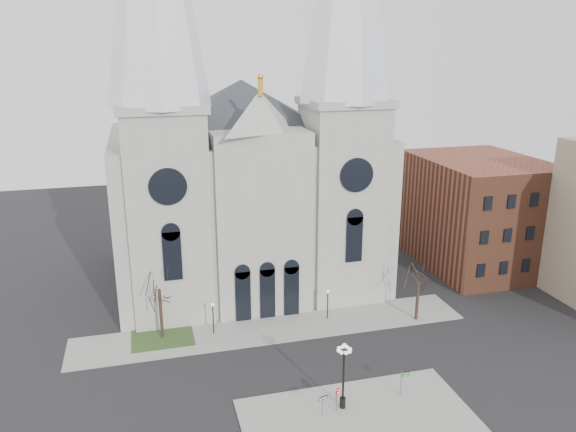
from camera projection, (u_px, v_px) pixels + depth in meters
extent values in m
plane|color=black|center=(304.00, 390.00, 47.08)|extent=(160.00, 160.00, 0.00)
cube|color=gray|center=(359.00, 420.00, 43.17)|extent=(18.00, 10.00, 0.14)
cube|color=gray|center=(273.00, 328.00, 57.22)|extent=(40.00, 6.00, 0.14)
cube|color=#2D421C|center=(163.00, 337.00, 55.42)|extent=(6.00, 5.00, 0.18)
cube|color=#9A978F|center=(244.00, 205.00, 68.48)|extent=(30.00, 24.00, 18.00)
pyramid|color=#2D3035|center=(241.00, 79.00, 64.11)|extent=(33.00, 26.40, 6.00)
cube|color=#9A978F|center=(168.00, 215.00, 57.70)|extent=(8.00, 8.00, 22.00)
cylinder|color=black|center=(168.00, 187.00, 52.79)|extent=(3.60, 0.30, 3.60)
cube|color=#9A978F|center=(342.00, 202.00, 62.39)|extent=(8.00, 8.00, 22.00)
cylinder|color=black|center=(356.00, 175.00, 57.48)|extent=(3.60, 0.30, 3.60)
cube|color=#9A978F|center=(261.00, 224.00, 59.02)|extent=(10.00, 5.00, 19.50)
pyramid|color=#9A978F|center=(260.00, 111.00, 55.60)|extent=(11.00, 5.00, 4.00)
cube|color=brown|center=(477.00, 212.00, 72.78)|extent=(14.00, 18.00, 14.00)
cylinder|color=black|center=(161.00, 314.00, 54.69)|extent=(0.32, 0.32, 5.25)
cylinder|color=black|center=(417.00, 302.00, 58.48)|extent=(0.32, 0.32, 4.20)
cylinder|color=black|center=(213.00, 319.00, 55.74)|extent=(0.12, 0.12, 3.00)
sphere|color=white|center=(213.00, 305.00, 55.28)|extent=(0.32, 0.32, 0.32)
cylinder|color=black|center=(328.00, 306.00, 58.71)|extent=(0.12, 0.12, 3.00)
sphere|color=white|center=(328.00, 292.00, 58.24)|extent=(0.32, 0.32, 0.32)
cylinder|color=slate|center=(337.00, 399.00, 43.88)|extent=(0.08, 0.08, 2.09)
cylinder|color=red|center=(337.00, 391.00, 43.67)|extent=(0.70, 0.26, 0.73)
cylinder|color=white|center=(337.00, 391.00, 43.67)|extent=(0.75, 0.26, 0.78)
cube|color=white|center=(337.00, 390.00, 43.64)|extent=(0.39, 0.14, 0.09)
cube|color=white|center=(337.00, 393.00, 43.71)|extent=(0.44, 0.16, 0.09)
cylinder|color=black|center=(343.00, 380.00, 43.90)|extent=(0.18, 0.18, 5.04)
cylinder|color=black|center=(343.00, 402.00, 44.51)|extent=(0.48, 0.48, 0.88)
sphere|color=white|center=(344.00, 345.00, 43.03)|extent=(0.35, 0.35, 0.35)
cylinder|color=slate|center=(322.00, 406.00, 43.21)|extent=(0.08, 0.08, 1.93)
cube|color=black|center=(323.00, 398.00, 43.00)|extent=(0.81, 0.32, 0.28)
cylinder|color=slate|center=(401.00, 384.00, 45.85)|extent=(0.09, 0.09, 2.18)
cube|color=#0E6215|center=(406.00, 373.00, 45.63)|extent=(0.62, 0.08, 0.15)
cube|color=#0E6215|center=(405.00, 375.00, 45.69)|extent=(0.62, 0.08, 0.15)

